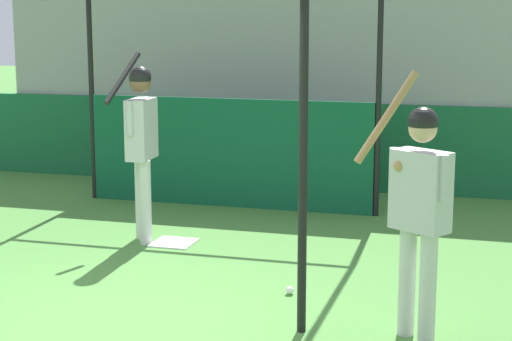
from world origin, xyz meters
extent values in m
plane|color=#477F38|center=(0.00, 0.00, 0.00)|extent=(60.00, 60.00, 0.00)
cube|color=#196038|center=(0.00, 5.85, 0.61)|extent=(24.00, 0.12, 1.22)
cube|color=#9E9E99|center=(0.00, 7.51, 1.44)|extent=(8.70, 3.20, 2.87)
cube|color=#1E6B3D|center=(-3.58, 6.31, 1.27)|extent=(0.45, 0.40, 0.10)
cube|color=#1E6B3D|center=(-3.58, 6.49, 1.50)|extent=(0.45, 0.06, 0.40)
cube|color=#1E6B3D|center=(-3.03, 6.31, 1.27)|extent=(0.45, 0.40, 0.10)
cube|color=#1E6B3D|center=(-3.03, 6.49, 1.50)|extent=(0.45, 0.06, 0.40)
cube|color=#1E6B3D|center=(-2.48, 6.31, 1.27)|extent=(0.45, 0.40, 0.10)
cube|color=#1E6B3D|center=(-2.48, 6.49, 1.50)|extent=(0.45, 0.06, 0.40)
cube|color=#1E6B3D|center=(-1.92, 6.31, 1.27)|extent=(0.45, 0.40, 0.10)
cube|color=#1E6B3D|center=(-1.92, 6.49, 1.50)|extent=(0.45, 0.06, 0.40)
cube|color=#1E6B3D|center=(-1.38, 6.31, 1.27)|extent=(0.45, 0.40, 0.10)
cube|color=#1E6B3D|center=(-1.38, 6.49, 1.50)|extent=(0.45, 0.06, 0.40)
cube|color=#1E6B3D|center=(-0.83, 6.31, 1.27)|extent=(0.45, 0.40, 0.10)
cube|color=#1E6B3D|center=(-0.83, 6.49, 1.50)|extent=(0.45, 0.06, 0.40)
cube|color=#1E6B3D|center=(-0.27, 6.31, 1.27)|extent=(0.45, 0.40, 0.10)
cube|color=#1E6B3D|center=(-0.27, 6.49, 1.50)|extent=(0.45, 0.06, 0.40)
cube|color=#1E6B3D|center=(0.28, 6.31, 1.27)|extent=(0.45, 0.40, 0.10)
cube|color=#1E6B3D|center=(0.28, 6.49, 1.50)|extent=(0.45, 0.06, 0.40)
cube|color=#1E6B3D|center=(0.83, 6.31, 1.27)|extent=(0.45, 0.40, 0.10)
cube|color=#1E6B3D|center=(0.83, 6.49, 1.50)|extent=(0.45, 0.06, 0.40)
cube|color=#1E6B3D|center=(1.38, 6.31, 1.27)|extent=(0.45, 0.40, 0.10)
cube|color=#1E6B3D|center=(1.38, 6.49, 1.50)|extent=(0.45, 0.06, 0.40)
cube|color=#1E6B3D|center=(1.92, 6.31, 1.27)|extent=(0.45, 0.40, 0.10)
cube|color=#1E6B3D|center=(1.92, 6.49, 1.50)|extent=(0.45, 0.06, 0.40)
cube|color=#1E6B3D|center=(2.48, 6.31, 1.27)|extent=(0.45, 0.40, 0.10)
cube|color=#1E6B3D|center=(2.48, 6.49, 1.50)|extent=(0.45, 0.06, 0.40)
cube|color=#1E6B3D|center=(3.03, 6.31, 1.27)|extent=(0.45, 0.40, 0.10)
cube|color=#1E6B3D|center=(3.03, 6.49, 1.50)|extent=(0.45, 0.06, 0.40)
cube|color=#1E6B3D|center=(-3.58, 7.11, 1.67)|extent=(0.45, 0.40, 0.10)
cube|color=#1E6B3D|center=(-3.58, 7.29, 1.90)|extent=(0.45, 0.06, 0.40)
cube|color=#1E6B3D|center=(-3.03, 7.11, 1.67)|extent=(0.45, 0.40, 0.10)
cube|color=#1E6B3D|center=(-3.03, 7.29, 1.90)|extent=(0.45, 0.06, 0.40)
cube|color=#1E6B3D|center=(-2.48, 7.11, 1.67)|extent=(0.45, 0.40, 0.10)
cube|color=#1E6B3D|center=(-2.48, 7.29, 1.90)|extent=(0.45, 0.06, 0.40)
cube|color=#1E6B3D|center=(-1.92, 7.11, 1.67)|extent=(0.45, 0.40, 0.10)
cube|color=#1E6B3D|center=(-1.92, 7.29, 1.90)|extent=(0.45, 0.06, 0.40)
cube|color=#1E6B3D|center=(-1.38, 7.11, 1.67)|extent=(0.45, 0.40, 0.10)
cube|color=#1E6B3D|center=(-1.38, 7.29, 1.90)|extent=(0.45, 0.06, 0.40)
cube|color=#1E6B3D|center=(-0.83, 7.11, 1.67)|extent=(0.45, 0.40, 0.10)
cube|color=#1E6B3D|center=(-0.83, 7.29, 1.90)|extent=(0.45, 0.06, 0.40)
cube|color=#1E6B3D|center=(-0.27, 7.11, 1.67)|extent=(0.45, 0.40, 0.10)
cube|color=#1E6B3D|center=(-0.27, 7.29, 1.90)|extent=(0.45, 0.06, 0.40)
cube|color=#1E6B3D|center=(0.28, 7.11, 1.67)|extent=(0.45, 0.40, 0.10)
cube|color=#1E6B3D|center=(0.28, 7.29, 1.90)|extent=(0.45, 0.06, 0.40)
cube|color=#1E6B3D|center=(0.83, 7.11, 1.67)|extent=(0.45, 0.40, 0.10)
cube|color=#1E6B3D|center=(0.83, 7.29, 1.90)|extent=(0.45, 0.06, 0.40)
cube|color=#1E6B3D|center=(1.38, 7.11, 1.67)|extent=(0.45, 0.40, 0.10)
cube|color=#1E6B3D|center=(1.38, 7.29, 1.90)|extent=(0.45, 0.06, 0.40)
cube|color=#1E6B3D|center=(1.92, 7.11, 1.67)|extent=(0.45, 0.40, 0.10)
cube|color=#1E6B3D|center=(1.92, 7.29, 1.90)|extent=(0.45, 0.06, 0.40)
cube|color=#1E6B3D|center=(2.48, 7.11, 1.67)|extent=(0.45, 0.40, 0.10)
cube|color=#1E6B3D|center=(2.48, 7.29, 1.90)|extent=(0.45, 0.06, 0.40)
cube|color=#1E6B3D|center=(3.03, 7.11, 1.67)|extent=(0.45, 0.40, 0.10)
cube|color=#1E6B3D|center=(3.03, 7.29, 1.90)|extent=(0.45, 0.06, 0.40)
cube|color=#1E6B3D|center=(-3.58, 7.91, 2.07)|extent=(0.45, 0.40, 0.10)
cube|color=#1E6B3D|center=(-3.58, 8.09, 2.30)|extent=(0.45, 0.06, 0.40)
cube|color=#1E6B3D|center=(-3.03, 7.91, 2.07)|extent=(0.45, 0.40, 0.10)
cube|color=#1E6B3D|center=(-3.03, 8.09, 2.30)|extent=(0.45, 0.06, 0.40)
cube|color=#1E6B3D|center=(-2.48, 7.91, 2.07)|extent=(0.45, 0.40, 0.10)
cube|color=#1E6B3D|center=(-2.48, 8.09, 2.30)|extent=(0.45, 0.06, 0.40)
cube|color=#1E6B3D|center=(-1.92, 7.91, 2.07)|extent=(0.45, 0.40, 0.10)
cube|color=#1E6B3D|center=(-1.92, 8.09, 2.30)|extent=(0.45, 0.06, 0.40)
cube|color=#1E6B3D|center=(-1.38, 7.91, 2.07)|extent=(0.45, 0.40, 0.10)
cube|color=#1E6B3D|center=(-1.38, 8.09, 2.30)|extent=(0.45, 0.06, 0.40)
cube|color=#1E6B3D|center=(-0.83, 7.91, 2.07)|extent=(0.45, 0.40, 0.10)
cube|color=#1E6B3D|center=(-0.83, 8.09, 2.30)|extent=(0.45, 0.06, 0.40)
cube|color=#1E6B3D|center=(-0.27, 7.91, 2.07)|extent=(0.45, 0.40, 0.10)
cube|color=#1E6B3D|center=(-0.27, 8.09, 2.30)|extent=(0.45, 0.06, 0.40)
cube|color=#1E6B3D|center=(0.28, 7.91, 2.07)|extent=(0.45, 0.40, 0.10)
cube|color=#1E6B3D|center=(0.28, 8.09, 2.30)|extent=(0.45, 0.06, 0.40)
cube|color=#1E6B3D|center=(0.83, 7.91, 2.07)|extent=(0.45, 0.40, 0.10)
cube|color=#1E6B3D|center=(0.83, 8.09, 2.30)|extent=(0.45, 0.06, 0.40)
cube|color=#1E6B3D|center=(1.38, 7.91, 2.07)|extent=(0.45, 0.40, 0.10)
cube|color=#1E6B3D|center=(1.38, 8.09, 2.30)|extent=(0.45, 0.06, 0.40)
cube|color=#1E6B3D|center=(1.92, 7.91, 2.07)|extent=(0.45, 0.40, 0.10)
cube|color=#1E6B3D|center=(1.92, 8.09, 2.30)|extent=(0.45, 0.06, 0.40)
cube|color=#1E6B3D|center=(2.48, 7.91, 2.07)|extent=(0.45, 0.40, 0.10)
cube|color=#1E6B3D|center=(2.48, 8.09, 2.30)|extent=(0.45, 0.06, 0.40)
cube|color=#1E6B3D|center=(3.03, 7.91, 2.07)|extent=(0.45, 0.40, 0.10)
cube|color=#1E6B3D|center=(-3.58, 8.71, 2.47)|extent=(0.45, 0.40, 0.10)
cube|color=#1E6B3D|center=(-3.03, 8.71, 2.47)|extent=(0.45, 0.40, 0.10)
cube|color=#1E6B3D|center=(-2.48, 8.71, 2.47)|extent=(0.45, 0.40, 0.10)
cube|color=#1E6B3D|center=(-1.92, 8.71, 2.47)|extent=(0.45, 0.40, 0.10)
cube|color=#1E6B3D|center=(-1.38, 8.71, 2.47)|extent=(0.45, 0.40, 0.10)
cube|color=#1E6B3D|center=(-0.83, 8.71, 2.47)|extent=(0.45, 0.40, 0.10)
cube|color=#1E6B3D|center=(-0.27, 8.71, 2.47)|extent=(0.45, 0.40, 0.10)
cube|color=#1E6B3D|center=(0.28, 8.71, 2.47)|extent=(0.45, 0.40, 0.10)
cube|color=#1E6B3D|center=(0.83, 8.71, 2.47)|extent=(0.45, 0.40, 0.10)
cube|color=#1E6B3D|center=(1.38, 8.71, 2.47)|extent=(0.45, 0.40, 0.10)
cube|color=#1E6B3D|center=(1.92, 8.71, 2.47)|extent=(0.45, 0.40, 0.10)
cube|color=#1E6B3D|center=(2.48, 8.71, 2.47)|extent=(0.45, 0.40, 0.10)
cylinder|color=black|center=(1.50, 0.35, 1.37)|extent=(0.07, 0.07, 2.74)
cylinder|color=black|center=(-2.30, 4.40, 1.37)|extent=(0.07, 0.07, 2.74)
cylinder|color=black|center=(1.50, 4.40, 1.37)|extent=(0.07, 0.07, 2.74)
cube|color=#0F5133|center=(-0.40, 4.38, 0.70)|extent=(3.73, 0.03, 1.40)
cube|color=white|center=(-0.42, 2.51, 0.01)|extent=(0.44, 0.44, 0.02)
cylinder|color=silver|center=(-0.70, 2.41, 0.46)|extent=(0.14, 0.14, 0.91)
cylinder|color=silver|center=(-0.83, 2.61, 0.46)|extent=(0.14, 0.14, 0.91)
cube|color=#B7B7B7|center=(-0.77, 2.51, 1.24)|extent=(0.25, 0.47, 0.65)
sphere|color=brown|center=(-0.77, 2.51, 1.73)|extent=(0.23, 0.23, 0.23)
sphere|color=black|center=(-0.77, 2.51, 1.79)|extent=(0.24, 0.24, 0.24)
cylinder|color=#B7B7B7|center=(-0.79, 2.27, 1.38)|extent=(0.07, 0.07, 0.36)
cylinder|color=#B7B7B7|center=(-0.82, 2.75, 1.38)|extent=(0.07, 0.07, 0.36)
cylinder|color=black|center=(-1.08, 2.76, 1.76)|extent=(0.14, 0.74, 0.54)
sphere|color=black|center=(-0.73, 2.72, 1.51)|extent=(0.08, 0.08, 0.08)
cylinder|color=silver|center=(2.45, 0.41, 0.43)|extent=(0.18, 0.18, 0.85)
cylinder|color=silver|center=(2.29, 0.52, 0.43)|extent=(0.18, 0.18, 0.85)
cube|color=#B7B7B7|center=(2.37, 0.46, 1.15)|extent=(0.49, 0.42, 0.60)
sphere|color=tan|center=(2.37, 0.46, 1.62)|extent=(0.21, 0.21, 0.21)
sphere|color=black|center=(2.37, 0.46, 1.67)|extent=(0.22, 0.22, 0.22)
cylinder|color=#B7B7B7|center=(2.54, 0.31, 1.29)|extent=(0.10, 0.10, 0.33)
cylinder|color=#B7B7B7|center=(2.16, 0.55, 1.29)|extent=(0.10, 0.10, 0.33)
cylinder|color=#AD7F4C|center=(2.08, 0.65, 1.67)|extent=(0.47, 0.33, 0.71)
sphere|color=#AD7F4C|center=(2.21, 0.45, 1.34)|extent=(0.08, 0.08, 0.08)
sphere|color=white|center=(1.20, 1.20, 0.04)|extent=(0.07, 0.07, 0.07)
camera|label=1|loc=(2.91, -5.85, 2.45)|focal=60.00mm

